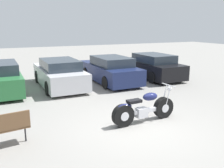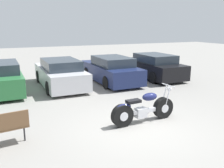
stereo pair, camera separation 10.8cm
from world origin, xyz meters
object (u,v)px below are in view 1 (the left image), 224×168
at_px(parked_car_silver, 59,74).
at_px(parked_car_navy, 110,70).
at_px(motorcycle, 143,109).
at_px(park_bench, 0,128).
at_px(parked_car_black, 151,66).

relative_size(parked_car_silver, parked_car_navy, 1.00).
height_order(motorcycle, parked_car_navy, parked_car_navy).
distance_m(motorcycle, park_bench, 4.06).
bearing_deg(motorcycle, parked_car_silver, 102.27).
bearing_deg(motorcycle, parked_car_black, 54.06).
height_order(parked_car_silver, parked_car_black, same).
xyz_separation_m(motorcycle, parked_car_navy, (1.44, 5.58, 0.22)).
distance_m(motorcycle, parked_car_navy, 5.77).
bearing_deg(parked_car_silver, parked_car_black, 0.07).
bearing_deg(parked_car_navy, parked_car_black, 1.91).
bearing_deg(park_bench, parked_car_black, 34.76).
distance_m(parked_car_silver, park_bench, 6.33).
bearing_deg(motorcycle, parked_car_navy, 75.54).
xyz_separation_m(parked_car_navy, park_bench, (-5.49, -5.58, -0.09)).
xyz_separation_m(parked_car_silver, park_bench, (-2.82, -5.66, -0.09)).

